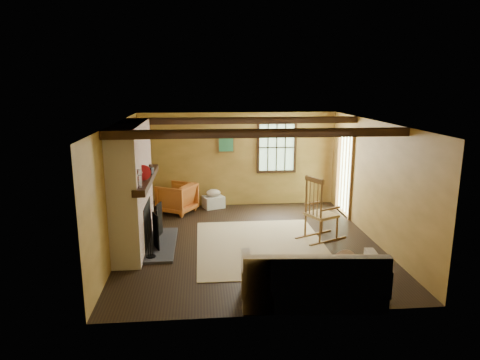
{
  "coord_description": "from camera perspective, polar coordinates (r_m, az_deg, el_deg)",
  "views": [
    {
      "loc": [
        -0.94,
        -8.01,
        3.13
      ],
      "look_at": [
        -0.16,
        0.4,
        1.2
      ],
      "focal_mm": 32.0,
      "sensor_mm": 36.0,
      "label": 1
    }
  ],
  "objects": [
    {
      "name": "basket_pillow",
      "position": [
        10.88,
        -3.58,
        -1.72
      ],
      "size": [
        0.44,
        0.39,
        0.18
      ],
      "primitive_type": "ellipsoid",
      "rotation": [
        0.0,
        0.0,
        0.32
      ],
      "color": "beige",
      "rests_on": "laundry_basket"
    },
    {
      "name": "room_envelope",
      "position": [
        8.48,
        2.65,
        2.71
      ],
      "size": [
        5.02,
        5.52,
        2.44
      ],
      "color": "#AC853D",
      "rests_on": "ground"
    },
    {
      "name": "sofa",
      "position": [
        6.47,
        9.63,
        -13.26
      ],
      "size": [
        2.13,
        1.09,
        0.83
      ],
      "rotation": [
        0.0,
        0.0,
        -0.09
      ],
      "color": "beige",
      "rests_on": "ground"
    },
    {
      "name": "rocking_chair",
      "position": [
        8.81,
        10.6,
        -4.32
      ],
      "size": [
        1.08,
        0.86,
        1.32
      ],
      "rotation": [
        0.0,
        0.0,
        2.02
      ],
      "color": "tan",
      "rests_on": "ground"
    },
    {
      "name": "laundry_basket",
      "position": [
        10.95,
        -3.56,
        -2.94
      ],
      "size": [
        0.6,
        0.54,
        0.3
      ],
      "primitive_type": "cube",
      "rotation": [
        0.0,
        0.0,
        0.38
      ],
      "color": "silver",
      "rests_on": "ground"
    },
    {
      "name": "rug",
      "position": [
        8.49,
        2.83,
        -8.74
      ],
      "size": [
        2.5,
        3.0,
        0.01
      ],
      "primitive_type": "cube",
      "color": "tan",
      "rests_on": "ground"
    },
    {
      "name": "firewood_pile",
      "position": [
        11.01,
        -10.35,
        -3.25
      ],
      "size": [
        0.61,
        0.11,
        0.22
      ],
      "color": "brown",
      "rests_on": "ground"
    },
    {
      "name": "armchair",
      "position": [
        10.59,
        -8.41,
        -2.39
      ],
      "size": [
        1.08,
        1.08,
        0.73
      ],
      "primitive_type": "imported",
      "rotation": [
        0.0,
        0.0,
        -2.1
      ],
      "color": "#BF6026",
      "rests_on": "ground"
    },
    {
      "name": "ground",
      "position": [
        8.65,
        1.31,
        -8.33
      ],
      "size": [
        5.5,
        5.5,
        0.0
      ],
      "primitive_type": "plane",
      "color": "black",
      "rests_on": "ground"
    },
    {
      "name": "fireplace",
      "position": [
        8.36,
        -13.99,
        -1.53
      ],
      "size": [
        1.02,
        2.3,
        2.4
      ],
      "color": "brown",
      "rests_on": "ground"
    }
  ]
}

